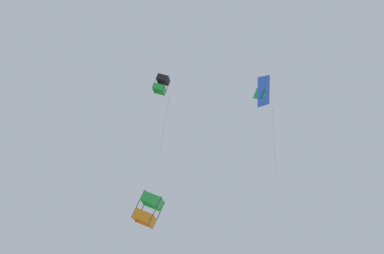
{
  "coord_description": "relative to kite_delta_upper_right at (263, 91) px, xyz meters",
  "views": [
    {
      "loc": [
        -33.17,
        -7.44,
        7.41
      ],
      "look_at": [
        5.61,
        3.92,
        25.96
      ],
      "focal_mm": 54.55,
      "sensor_mm": 36.0,
      "label": 1
    }
  ],
  "objects": [
    {
      "name": "kite_delta_upper_right",
      "position": [
        0.0,
        0.0,
        0.0
      ],
      "size": [
        3.29,
        1.52,
        7.98
      ],
      "rotation": [
        0.39,
        0.0,
        6.26
      ],
      "color": "blue"
    },
    {
      "name": "kite_box_mid_left",
      "position": [
        -2.93,
        7.39,
        0.2
      ],
      "size": [
        1.36,
        1.43,
        6.8
      ],
      "rotation": [
        0.33,
        0.0,
        6.45
      ],
      "color": "black"
    },
    {
      "name": "kite_box_highest",
      "position": [
        -1.3,
        8.74,
        -9.2
      ],
      "size": [
        1.79,
        2.44,
        2.64
      ],
      "rotation": [
        0.42,
        0.0,
        6.44
      ],
      "color": "green"
    }
  ]
}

